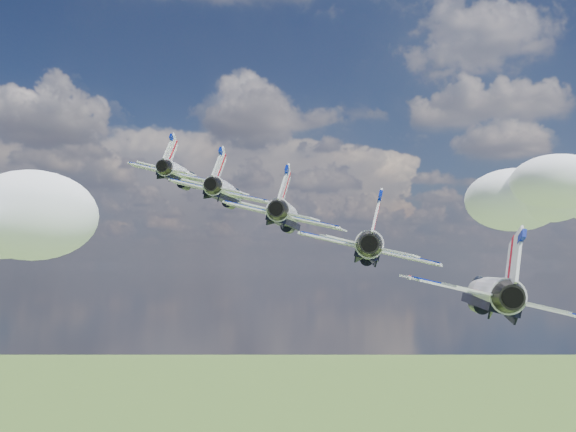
% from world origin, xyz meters
% --- Properties ---
extents(cloud_far, '(61.02, 47.95, 23.97)m').
position_xyz_m(cloud_far, '(63.95, 235.82, 171.00)').
color(cloud_far, white).
extents(jet_0, '(13.10, 17.68, 7.67)m').
position_xyz_m(jet_0, '(-35.09, 32.15, 150.08)').
color(jet_0, white).
extents(jet_1, '(13.10, 17.68, 7.67)m').
position_xyz_m(jet_1, '(-26.52, 23.65, 146.59)').
color(jet_1, white).
extents(jet_2, '(13.10, 17.68, 7.67)m').
position_xyz_m(jet_2, '(-17.96, 15.14, 143.11)').
color(jet_2, white).
extents(jet_3, '(13.10, 17.68, 7.67)m').
position_xyz_m(jet_3, '(-9.40, 6.64, 139.63)').
color(jet_3, silver).
extents(jet_4, '(13.10, 17.68, 7.67)m').
position_xyz_m(jet_4, '(-0.83, -1.86, 136.15)').
color(jet_4, silver).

